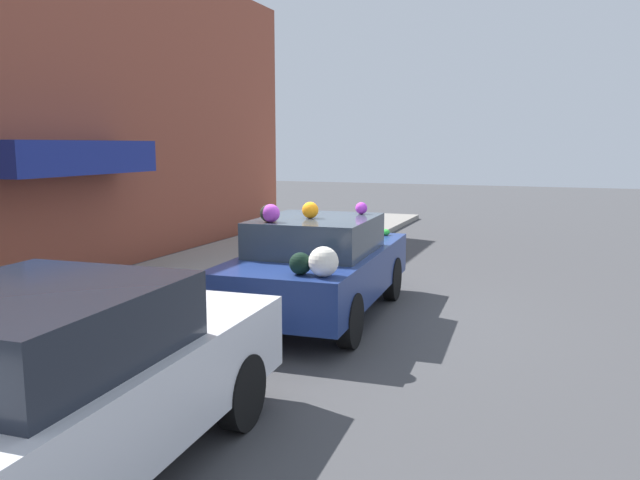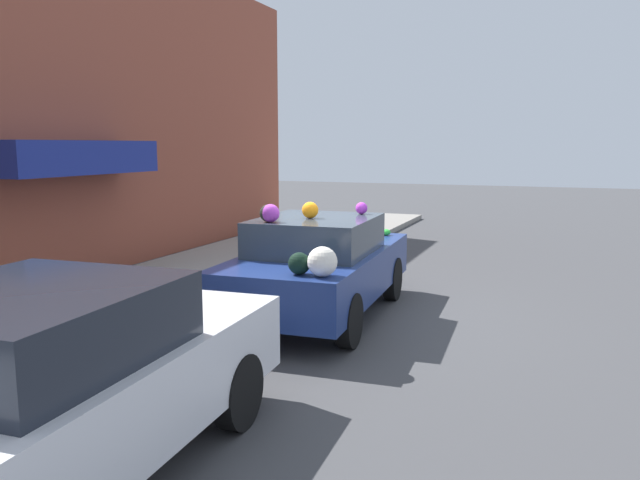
% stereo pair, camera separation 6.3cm
% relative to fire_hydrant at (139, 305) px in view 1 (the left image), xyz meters
% --- Properties ---
extents(ground_plane, '(60.00, 60.00, 0.00)m').
position_rel_fire_hydrant_xyz_m(ground_plane, '(1.94, -1.51, -0.48)').
color(ground_plane, '#424244').
extents(sidewalk_curb, '(24.00, 3.20, 0.14)m').
position_rel_fire_hydrant_xyz_m(sidewalk_curb, '(1.94, 1.19, -0.41)').
color(sidewalk_curb, gray).
rests_on(sidewalk_curb, ground).
extents(building_facade, '(18.00, 1.20, 6.20)m').
position_rel_fire_hydrant_xyz_m(building_facade, '(1.95, 3.41, 2.58)').
color(building_facade, '#9E4C38').
rests_on(building_facade, ground).
extents(fire_hydrant, '(0.20, 0.20, 0.70)m').
position_rel_fire_hydrant_xyz_m(fire_hydrant, '(0.00, 0.00, 0.00)').
color(fire_hydrant, red).
rests_on(fire_hydrant, sidewalk_curb).
extents(art_car, '(4.02, 1.89, 1.64)m').
position_rel_fire_hydrant_xyz_m(art_car, '(1.90, -1.59, 0.27)').
color(art_car, navy).
rests_on(art_car, ground).
extents(parked_car_plain, '(4.07, 1.98, 1.46)m').
position_rel_fire_hydrant_xyz_m(parked_car_plain, '(-2.90, -1.48, 0.28)').
color(parked_car_plain, silver).
rests_on(parked_car_plain, ground).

